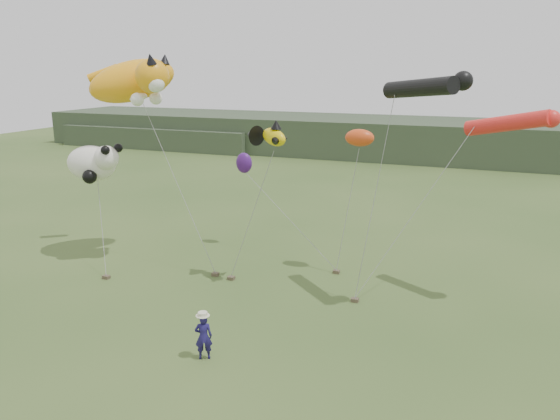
{
  "coord_description": "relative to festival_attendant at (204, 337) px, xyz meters",
  "views": [
    {
      "loc": [
        8.54,
        -16.17,
        9.57
      ],
      "look_at": [
        0.94,
        3.0,
        4.16
      ],
      "focal_mm": 35.0,
      "sensor_mm": 36.0,
      "label": 1
    }
  ],
  "objects": [
    {
      "name": "ground",
      "position": [
        -0.03,
        1.66,
        -0.8
      ],
      "size": [
        120.0,
        120.0,
        0.0
      ],
      "primitive_type": "plane",
      "color": "#385123",
      "rests_on": "ground"
    },
    {
      "name": "sandbag_anchors",
      "position": [
        -1.55,
        6.77,
        -0.72
      ],
      "size": [
        11.75,
        4.88,
        0.16
      ],
      "color": "brown",
      "rests_on": "ground"
    },
    {
      "name": "headland",
      "position": [
        -3.14,
        46.35,
        1.12
      ],
      "size": [
        90.0,
        13.0,
        4.0
      ],
      "color": "#2D3D28",
      "rests_on": "ground"
    },
    {
      "name": "panda_kite",
      "position": [
        -10.02,
        7.04,
        4.15
      ],
      "size": [
        3.14,
        2.03,
        1.95
      ],
      "color": "white",
      "rests_on": "ground"
    },
    {
      "name": "festival_attendant",
      "position": [
        0.0,
        0.0,
        0.0
      ],
      "size": [
        0.7,
        0.62,
        1.61
      ],
      "primitive_type": "imported",
      "rotation": [
        0.0,
        0.0,
        3.64
      ],
      "color": "#1C1552",
      "rests_on": "ground"
    },
    {
      "name": "tube_kites",
      "position": [
        7.41,
        8.0,
        7.41
      ],
      "size": [
        6.7,
        4.35,
        2.69
      ],
      "color": "black",
      "rests_on": "ground"
    },
    {
      "name": "misc_kites",
      "position": [
        0.01,
        10.6,
        4.9
      ],
      "size": [
        7.75,
        2.34,
        2.78
      ],
      "color": "#DA4517",
      "rests_on": "ground"
    },
    {
      "name": "cat_kite",
      "position": [
        -7.99,
        8.2,
        8.14
      ],
      "size": [
        5.69,
        4.56,
        2.88
      ],
      "color": "#FBA114",
      "rests_on": "ground"
    },
    {
      "name": "fish_kite",
      "position": [
        -0.68,
        7.04,
        5.92
      ],
      "size": [
        2.44,
        1.59,
        1.2
      ],
      "color": "yellow",
      "rests_on": "ground"
    }
  ]
}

